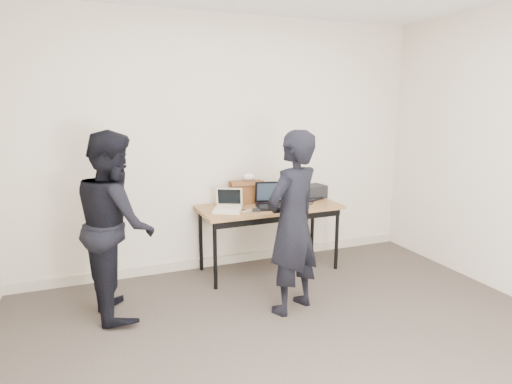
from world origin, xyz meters
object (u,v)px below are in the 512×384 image
laptop_right (303,194)px  person_observer (116,224)px  equipment_box (313,191)px  desk (270,211)px  leather_satchel (246,191)px  laptop_center (272,201)px  laptop_beige (228,207)px  person_typist (293,223)px

laptop_right → person_observer: size_ratio=0.27×
equipment_box → desk: bearing=-163.1°
leather_satchel → equipment_box: (0.81, -0.04, -0.05)m
laptop_center → equipment_box: (0.62, 0.23, 0.02)m
laptop_right → leather_satchel: (-0.67, 0.05, 0.07)m
desk → leather_satchel: size_ratio=4.02×
laptop_center → leather_satchel: (-0.19, 0.27, 0.07)m
laptop_right → laptop_center: bearing=-178.2°
laptop_center → laptop_beige: bearing=-166.4°
laptop_right → leather_satchel: leather_satchel is taller
person_observer → leather_satchel: bearing=-71.9°
laptop_center → laptop_right: 0.53m
laptop_beige → person_typist: 0.93m
laptop_beige → person_observer: 1.16m
laptop_beige → desk: bearing=30.8°
desk → laptop_beige: size_ratio=4.16×
person_typist → leather_satchel: bearing=-114.7°
laptop_right → desk: bearing=177.3°
laptop_beige → person_typist: (0.30, -0.88, 0.03)m
desk → laptop_center: laptop_center is taller
equipment_box → person_typist: bearing=-126.1°
laptop_center → leather_satchel: bearing=139.0°
laptop_beige → leather_satchel: size_ratio=0.97×
equipment_box → person_typist: 1.37m
laptop_beige → laptop_center: 0.49m
desk → person_typist: person_typist is taller
leather_satchel → person_observer: person_observer is taller
equipment_box → person_observer: 2.29m
laptop_center → laptop_right: laptop_center is taller
desk → person_observer: size_ratio=0.95×
desk → equipment_box: 0.67m
laptop_center → person_typist: bearing=-88.2°
desk → laptop_center: (0.01, -0.04, 0.12)m
person_typist → person_observer: 1.50m
laptop_center → desk: bearing=115.7°
laptop_center → equipment_box: size_ratio=1.57×
leather_satchel → equipment_box: size_ratio=1.47×
leather_satchel → equipment_box: leather_satchel is taller
laptop_beige → laptop_right: 0.99m
leather_satchel → equipment_box: bearing=3.2°
equipment_box → laptop_center: bearing=-159.5°
laptop_center → leather_satchel: 0.34m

